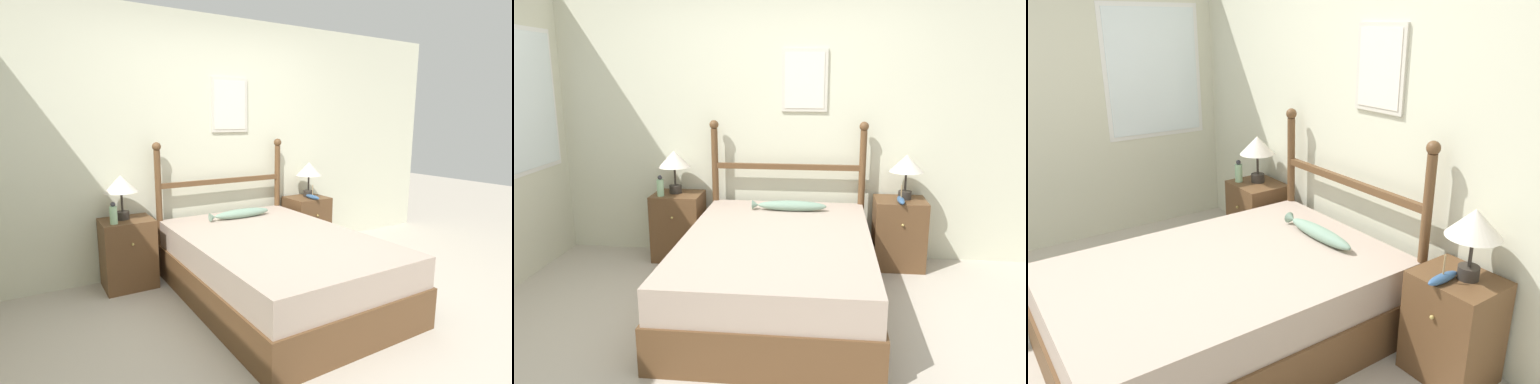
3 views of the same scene
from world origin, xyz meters
The scene contains 12 objects.
ground_plane centered at (0.00, 0.00, 0.00)m, with size 16.00×16.00×0.00m, color #B7AD9E.
wall_back centered at (0.00, 1.73, 1.28)m, with size 6.40×0.08×2.55m.
wall_left centered at (-2.13, 0.02, 1.28)m, with size 0.08×6.40×2.55m.
bed centered at (0.10, 0.58, 0.27)m, with size 1.43×2.08×0.55m.
headboard centered at (0.10, 1.59, 0.73)m, with size 1.45×0.08×1.31m.
nightstand_left centered at (-0.93, 1.48, 0.32)m, with size 0.45×0.41×0.63m.
nightstand_right centered at (1.12, 1.48, 0.32)m, with size 0.45×0.41×0.63m.
table_lamp_left centered at (-0.95, 1.50, 0.94)m, with size 0.30×0.30×0.40m.
table_lamp_right centered at (1.16, 1.50, 0.94)m, with size 0.30×0.30×0.40m.
bottle centered at (-1.05, 1.37, 0.72)m, with size 0.06×0.06×0.19m.
model_boat centered at (1.11, 1.35, 0.66)m, with size 0.06×0.23×0.16m.
fish_pillow centered at (0.14, 1.28, 0.60)m, with size 0.66×0.11×0.09m.
Camera 3 is at (2.54, -0.70, 1.95)m, focal length 35.00 mm.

